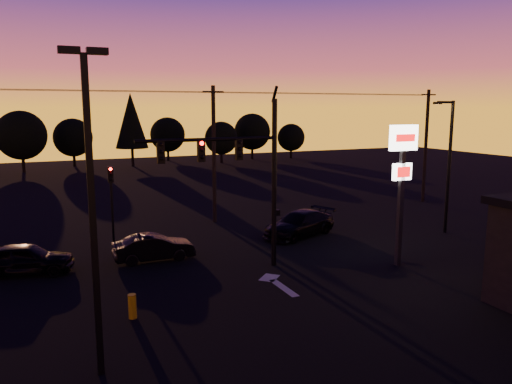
{
  "coord_description": "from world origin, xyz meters",
  "views": [
    {
      "loc": [
        -8.87,
        -17.01,
        7.59
      ],
      "look_at": [
        1.0,
        5.0,
        3.5
      ],
      "focal_mm": 35.0,
      "sensor_mm": 36.0,
      "label": 1
    }
  ],
  "objects_px": {
    "parking_lot_light": "(91,194)",
    "pylon_sign": "(402,165)",
    "car_mid": "(154,247)",
    "bollard": "(132,306)",
    "secondary_signal": "(111,193)",
    "car_left": "(25,259)",
    "car_right": "(299,224)",
    "traffic_signal_mast": "(243,166)",
    "streetlight": "(448,161)"
  },
  "relations": [
    {
      "from": "parking_lot_light",
      "to": "pylon_sign",
      "type": "xyz_separation_m",
      "value": [
        14.5,
        4.5,
        -0.36
      ]
    },
    {
      "from": "streetlight",
      "to": "car_right",
      "type": "bearing_deg",
      "value": 161.02
    },
    {
      "from": "traffic_signal_mast",
      "to": "bollard",
      "type": "xyz_separation_m",
      "value": [
        -5.85,
        -3.48,
        -4.48
      ]
    },
    {
      "from": "traffic_signal_mast",
      "to": "pylon_sign",
      "type": "bearing_deg",
      "value": -19.36
    },
    {
      "from": "traffic_signal_mast",
      "to": "bollard",
      "type": "bearing_deg",
      "value": -149.25
    },
    {
      "from": "parking_lot_light",
      "to": "car_mid",
      "type": "relative_size",
      "value": 2.28
    },
    {
      "from": "pylon_sign",
      "to": "streetlight",
      "type": "distance_m",
      "value": 8.0
    },
    {
      "from": "parking_lot_light",
      "to": "pylon_sign",
      "type": "relative_size",
      "value": 1.34
    },
    {
      "from": "parking_lot_light",
      "to": "streetlight",
      "type": "xyz_separation_m",
      "value": [
        21.41,
        8.5,
        -0.85
      ]
    },
    {
      "from": "secondary_signal",
      "to": "parking_lot_light",
      "type": "height_order",
      "value": "parking_lot_light"
    },
    {
      "from": "car_left",
      "to": "secondary_signal",
      "type": "bearing_deg",
      "value": -34.73
    },
    {
      "from": "streetlight",
      "to": "secondary_signal",
      "type": "bearing_deg",
      "value": 162.44
    },
    {
      "from": "bollard",
      "to": "car_mid",
      "type": "bearing_deg",
      "value": 70.94
    },
    {
      "from": "secondary_signal",
      "to": "streetlight",
      "type": "xyz_separation_m",
      "value": [
        18.91,
        -5.99,
        1.56
      ]
    },
    {
      "from": "secondary_signal",
      "to": "pylon_sign",
      "type": "xyz_separation_m",
      "value": [
        12.0,
        -9.99,
        2.05
      ]
    },
    {
      "from": "traffic_signal_mast",
      "to": "bollard",
      "type": "distance_m",
      "value": 8.15
    },
    {
      "from": "secondary_signal",
      "to": "bollard",
      "type": "relative_size",
      "value": 4.8
    },
    {
      "from": "bollard",
      "to": "car_mid",
      "type": "xyz_separation_m",
      "value": [
        2.31,
        6.67,
        0.21
      ]
    },
    {
      "from": "traffic_signal_mast",
      "to": "pylon_sign",
      "type": "height_order",
      "value": "traffic_signal_mast"
    },
    {
      "from": "secondary_signal",
      "to": "parking_lot_light",
      "type": "distance_m",
      "value": 14.9
    },
    {
      "from": "pylon_sign",
      "to": "car_left",
      "type": "height_order",
      "value": "pylon_sign"
    },
    {
      "from": "car_mid",
      "to": "bollard",
      "type": "bearing_deg",
      "value": 162.42
    },
    {
      "from": "traffic_signal_mast",
      "to": "secondary_signal",
      "type": "height_order",
      "value": "traffic_signal_mast"
    },
    {
      "from": "secondary_signal",
      "to": "car_right",
      "type": "relative_size",
      "value": 0.86
    },
    {
      "from": "streetlight",
      "to": "car_mid",
      "type": "height_order",
      "value": "streetlight"
    },
    {
      "from": "pylon_sign",
      "to": "car_mid",
      "type": "height_order",
      "value": "pylon_sign"
    },
    {
      "from": "parking_lot_light",
      "to": "streetlight",
      "type": "height_order",
      "value": "parking_lot_light"
    },
    {
      "from": "secondary_signal",
      "to": "car_left",
      "type": "bearing_deg",
      "value": -138.51
    },
    {
      "from": "streetlight",
      "to": "car_left",
      "type": "relative_size",
      "value": 1.88
    },
    {
      "from": "pylon_sign",
      "to": "car_mid",
      "type": "distance_m",
      "value": 12.8
    },
    {
      "from": "traffic_signal_mast",
      "to": "pylon_sign",
      "type": "xyz_separation_m",
      "value": [
        7.1,
        -2.49,
        -0.02
      ]
    },
    {
      "from": "pylon_sign",
      "to": "car_mid",
      "type": "xyz_separation_m",
      "value": [
        -10.64,
        5.69,
        -4.25
      ]
    },
    {
      "from": "parking_lot_light",
      "to": "car_right",
      "type": "xyz_separation_m",
      "value": [
        12.89,
        11.43,
        -4.53
      ]
    },
    {
      "from": "bollard",
      "to": "car_left",
      "type": "xyz_separation_m",
      "value": [
        -3.58,
        6.97,
        0.27
      ]
    },
    {
      "from": "traffic_signal_mast",
      "to": "parking_lot_light",
      "type": "xyz_separation_m",
      "value": [
        -7.4,
        -6.99,
        0.33
      ]
    },
    {
      "from": "pylon_sign",
      "to": "bollard",
      "type": "bearing_deg",
      "value": -175.65
    },
    {
      "from": "bollard",
      "to": "car_right",
      "type": "distance_m",
      "value": 13.83
    },
    {
      "from": "pylon_sign",
      "to": "bollard",
      "type": "relative_size",
      "value": 7.5
    },
    {
      "from": "pylon_sign",
      "to": "streetlight",
      "type": "bearing_deg",
      "value": 30.08
    },
    {
      "from": "secondary_signal",
      "to": "streetlight",
      "type": "relative_size",
      "value": 0.54
    },
    {
      "from": "car_left",
      "to": "car_right",
      "type": "distance_m",
      "value": 14.95
    },
    {
      "from": "streetlight",
      "to": "traffic_signal_mast",
      "type": "bearing_deg",
      "value": -173.86
    },
    {
      "from": "pylon_sign",
      "to": "car_left",
      "type": "relative_size",
      "value": 1.6
    },
    {
      "from": "traffic_signal_mast",
      "to": "streetlight",
      "type": "bearing_deg",
      "value": 6.14
    },
    {
      "from": "pylon_sign",
      "to": "car_mid",
      "type": "relative_size",
      "value": 1.7
    },
    {
      "from": "secondary_signal",
      "to": "car_right",
      "type": "height_order",
      "value": "secondary_signal"
    },
    {
      "from": "bollard",
      "to": "traffic_signal_mast",
      "type": "bearing_deg",
      "value": 30.75
    },
    {
      "from": "streetlight",
      "to": "bollard",
      "type": "bearing_deg",
      "value": -165.9
    },
    {
      "from": "parking_lot_light",
      "to": "streetlight",
      "type": "relative_size",
      "value": 1.14
    },
    {
      "from": "parking_lot_light",
      "to": "car_left",
      "type": "distance_m",
      "value": 11.6
    }
  ]
}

